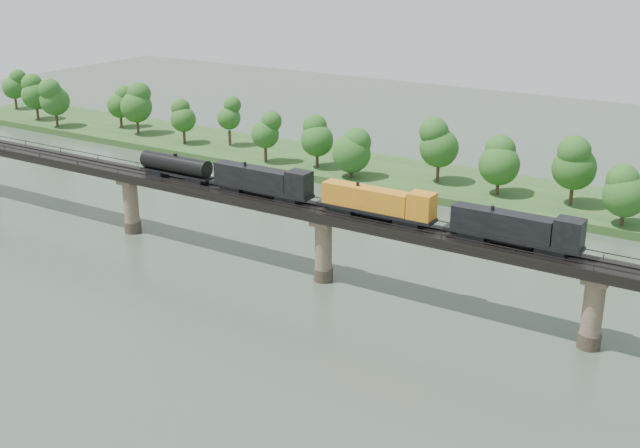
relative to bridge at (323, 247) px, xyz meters
The scene contains 6 objects.
ground 30.49m from the bridge, 90.00° to the right, with size 400.00×400.00×0.00m, color #344133.
far_bank 55.20m from the bridge, 90.00° to the left, with size 300.00×24.00×1.60m, color #27491D.
bridge is the anchor object (origin of this frame).
bridge_superstructure 6.33m from the bridge, 90.00° to the left, with size 220.00×4.90×0.75m.
far_treeline 51.30m from the bridge, 99.23° to the left, with size 289.06×17.54×13.60m.
freight_train 8.73m from the bridge, ahead, with size 74.02×2.88×5.10m.
Camera 1 is at (59.73, -65.42, 49.25)m, focal length 45.00 mm.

